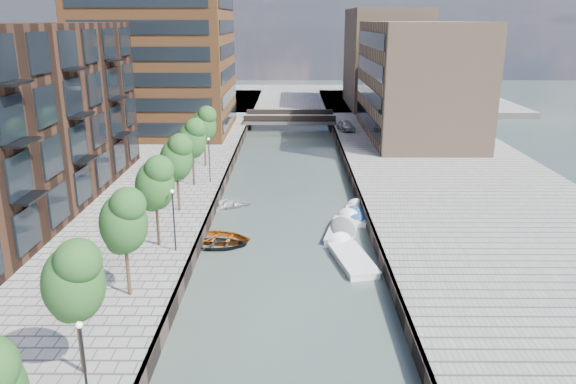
{
  "coord_description": "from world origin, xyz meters",
  "views": [
    {
      "loc": [
        0.22,
        -9.35,
        15.23
      ],
      "look_at": [
        0.0,
        28.75,
        3.5
      ],
      "focal_mm": 35.0,
      "sensor_mm": 36.0,
      "label": 1
    }
  ],
  "objects_px": {
    "sloop_3": "(228,207)",
    "car": "(346,125)",
    "tree_1": "(73,279)",
    "motorboat_2": "(349,257)",
    "tree_5": "(192,138)",
    "sloop_4": "(217,247)",
    "tree_2": "(123,219)",
    "tree_3": "(155,182)",
    "tree_4": "(176,156)",
    "motorboat_4": "(344,229)",
    "bridge": "(290,119)",
    "motorboat_3": "(356,214)",
    "tree_6": "(204,124)",
    "sloop_2": "(219,241)"
  },
  "relations": [
    {
      "from": "tree_5",
      "to": "sloop_4",
      "type": "height_order",
      "value": "tree_5"
    },
    {
      "from": "motorboat_2",
      "to": "motorboat_4",
      "type": "xyz_separation_m",
      "value": [
        0.06,
        5.02,
        0.12
      ]
    },
    {
      "from": "tree_5",
      "to": "car",
      "type": "relative_size",
      "value": 1.47
    },
    {
      "from": "tree_2",
      "to": "motorboat_4",
      "type": "relative_size",
      "value": 0.99
    },
    {
      "from": "sloop_2",
      "to": "motorboat_2",
      "type": "bearing_deg",
      "value": -98.06
    },
    {
      "from": "tree_1",
      "to": "motorboat_2",
      "type": "xyz_separation_m",
      "value": [
        12.61,
        14.01,
        -5.2
      ]
    },
    {
      "from": "tree_2",
      "to": "tree_5",
      "type": "distance_m",
      "value": 21.0
    },
    {
      "from": "motorboat_4",
      "to": "tree_5",
      "type": "bearing_deg",
      "value": 144.73
    },
    {
      "from": "sloop_4",
      "to": "motorboat_2",
      "type": "distance_m",
      "value": 9.3
    },
    {
      "from": "tree_3",
      "to": "motorboat_4",
      "type": "relative_size",
      "value": 0.99
    },
    {
      "from": "bridge",
      "to": "motorboat_3",
      "type": "relative_size",
      "value": 2.68
    },
    {
      "from": "bridge",
      "to": "tree_1",
      "type": "relative_size",
      "value": 2.18
    },
    {
      "from": "tree_5",
      "to": "sloop_3",
      "type": "bearing_deg",
      "value": -44.07
    },
    {
      "from": "tree_4",
      "to": "sloop_3",
      "type": "height_order",
      "value": "tree_4"
    },
    {
      "from": "tree_2",
      "to": "tree_5",
      "type": "xyz_separation_m",
      "value": [
        0.0,
        21.0,
        0.0
      ]
    },
    {
      "from": "sloop_3",
      "to": "motorboat_2",
      "type": "xyz_separation_m",
      "value": [
        9.29,
        -10.78,
        0.11
      ]
    },
    {
      "from": "tree_2",
      "to": "tree_4",
      "type": "xyz_separation_m",
      "value": [
        0.0,
        14.0,
        0.0
      ]
    },
    {
      "from": "tree_4",
      "to": "motorboat_3",
      "type": "height_order",
      "value": "tree_4"
    },
    {
      "from": "tree_5",
      "to": "motorboat_2",
      "type": "height_order",
      "value": "tree_5"
    },
    {
      "from": "motorboat_4",
      "to": "sloop_3",
      "type": "bearing_deg",
      "value": 148.41
    },
    {
      "from": "tree_3",
      "to": "sloop_4",
      "type": "bearing_deg",
      "value": 29.51
    },
    {
      "from": "bridge",
      "to": "tree_4",
      "type": "relative_size",
      "value": 2.18
    },
    {
      "from": "tree_3",
      "to": "sloop_3",
      "type": "height_order",
      "value": "tree_3"
    },
    {
      "from": "tree_3",
      "to": "motorboat_3",
      "type": "distance_m",
      "value": 17.07
    },
    {
      "from": "sloop_4",
      "to": "motorboat_4",
      "type": "relative_size",
      "value": 0.73
    },
    {
      "from": "sloop_4",
      "to": "tree_1",
      "type": "bearing_deg",
      "value": 169.14
    },
    {
      "from": "tree_6",
      "to": "sloop_2",
      "type": "bearing_deg",
      "value": -78.9
    },
    {
      "from": "sloop_3",
      "to": "motorboat_3",
      "type": "height_order",
      "value": "motorboat_3"
    },
    {
      "from": "car",
      "to": "tree_3",
      "type": "bearing_deg",
      "value": -125.69
    },
    {
      "from": "sloop_3",
      "to": "car",
      "type": "bearing_deg",
      "value": -31.36
    },
    {
      "from": "car",
      "to": "motorboat_4",
      "type": "bearing_deg",
      "value": -109.32
    },
    {
      "from": "tree_1",
      "to": "sloop_2",
      "type": "relative_size",
      "value": 1.24
    },
    {
      "from": "motorboat_4",
      "to": "car",
      "type": "distance_m",
      "value": 35.12
    },
    {
      "from": "tree_3",
      "to": "tree_6",
      "type": "xyz_separation_m",
      "value": [
        0.0,
        21.0,
        0.0
      ]
    },
    {
      "from": "tree_2",
      "to": "sloop_3",
      "type": "height_order",
      "value": "tree_2"
    },
    {
      "from": "sloop_2",
      "to": "sloop_4",
      "type": "relative_size",
      "value": 1.09
    },
    {
      "from": "tree_5",
      "to": "motorboat_4",
      "type": "distance_m",
      "value": 16.33
    },
    {
      "from": "tree_2",
      "to": "motorboat_4",
      "type": "distance_m",
      "value": 18.2
    },
    {
      "from": "tree_2",
      "to": "tree_3",
      "type": "bearing_deg",
      "value": 90.0
    },
    {
      "from": "motorboat_4",
      "to": "motorboat_3",
      "type": "bearing_deg",
      "value": 69.14
    },
    {
      "from": "tree_4",
      "to": "sloop_3",
      "type": "bearing_deg",
      "value": 48.81
    },
    {
      "from": "sloop_3",
      "to": "sloop_4",
      "type": "xyz_separation_m",
      "value": [
        0.2,
        -8.8,
        0.0
      ]
    },
    {
      "from": "tree_6",
      "to": "car",
      "type": "bearing_deg",
      "value": 49.86
    },
    {
      "from": "motorboat_3",
      "to": "car",
      "type": "relative_size",
      "value": 1.2
    },
    {
      "from": "tree_6",
      "to": "car",
      "type": "height_order",
      "value": "tree_6"
    },
    {
      "from": "sloop_3",
      "to": "bridge",
      "type": "bearing_deg",
      "value": -16.02
    },
    {
      "from": "tree_1",
      "to": "motorboat_2",
      "type": "bearing_deg",
      "value": 48.03
    },
    {
      "from": "tree_1",
      "to": "car",
      "type": "xyz_separation_m",
      "value": [
        16.0,
        53.97,
        -3.62
      ]
    },
    {
      "from": "tree_4",
      "to": "sloop_3",
      "type": "relative_size",
      "value": 1.49
    },
    {
      "from": "tree_1",
      "to": "tree_2",
      "type": "xyz_separation_m",
      "value": [
        0.0,
        7.0,
        0.0
      ]
    }
  ]
}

